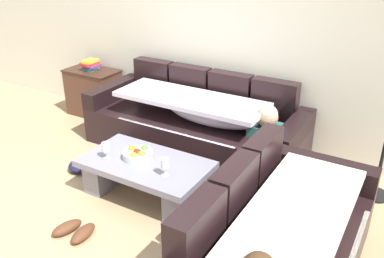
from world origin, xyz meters
The scene contains 12 objects.
ground_plane centered at (0.00, 0.00, 0.00)m, with size 14.00×14.00×0.00m, color tan.
back_wall centered at (0.00, 2.15, 1.35)m, with size 9.00×0.10×2.70m, color beige.
couch_along_wall centered at (0.27, 1.63, 0.33)m, with size 2.50×0.92×0.88m.
couch_near_window centered at (1.78, 0.11, 0.34)m, with size 0.92×1.93×0.88m.
coffee_table centered at (0.32, 0.56, 0.24)m, with size 1.20×0.68×0.38m.
fruit_bowl centered at (0.22, 0.58, 0.42)m, with size 0.28×0.28×0.10m.
wine_glass_near_left centered at (-0.03, 0.42, 0.50)m, with size 0.07×0.07×0.17m.
wine_glass_near_right centered at (0.61, 0.45, 0.50)m, with size 0.07×0.07×0.17m.
side_cabinet centered at (-1.51, 1.85, 0.32)m, with size 0.72×0.44×0.64m.
book_stack_on_cabinet centered at (-1.51, 1.85, 0.71)m, with size 0.19×0.24×0.14m.
pair_of_shoes centered at (0.14, -0.21, 0.04)m, with size 0.33×0.30×0.09m.
crumpled_garment centered at (-0.55, 0.66, 0.06)m, with size 0.40×0.32×0.12m, color #191933.
Camera 1 is at (2.39, -2.10, 2.27)m, focal length 38.58 mm.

